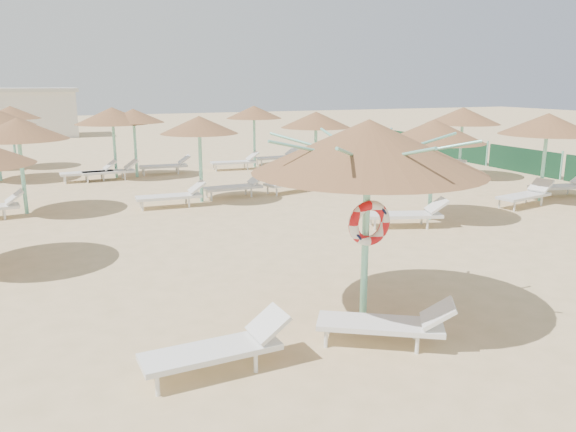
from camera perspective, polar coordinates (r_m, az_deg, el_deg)
name	(u,v)px	position (r m, az deg, el deg)	size (l,w,h in m)	color
ground	(329,318)	(9.04, 4.21, -10.29)	(120.00, 120.00, 0.00)	#DCB986
main_palapa	(368,147)	(8.38, 8.18, 6.96)	(3.47, 3.47, 3.11)	#7DDABE
lounger_main_a	(221,347)	(7.42, -6.85, -13.09)	(1.94, 0.68, 0.70)	white
lounger_main_b	(389,323)	(8.18, 10.23, -10.63)	(1.91, 1.48, 0.69)	white
palapa_field	(212,123)	(19.06, -7.68, 9.32)	(20.16, 17.28, 2.72)	#7DDABE
service_hut	(12,113)	(42.45, -26.21, 9.41)	(8.40, 4.40, 3.25)	silver
windbreak_fence	(524,161)	(25.03, 22.83, 5.21)	(0.08, 19.84, 1.10)	#164426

